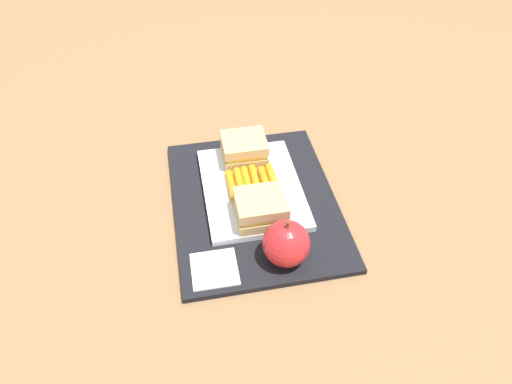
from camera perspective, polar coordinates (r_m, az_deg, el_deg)
ground_plane at (r=0.84m, az=-0.16°, el=-1.48°), size 2.40×2.40×0.00m
lunchbag_mat at (r=0.84m, az=-0.16°, el=-1.24°), size 0.36×0.28×0.01m
food_tray at (r=0.85m, az=-0.48°, el=0.46°), size 0.23×0.17×0.01m
sandwich_half_left at (r=0.89m, az=-1.41°, el=5.17°), size 0.07×0.08×0.04m
sandwich_half_right at (r=0.78m, az=0.56°, el=-1.93°), size 0.07×0.08×0.04m
carrot_sticks_bundle at (r=0.84m, az=-0.47°, el=1.10°), size 0.08×0.09×0.02m
apple at (r=0.72m, az=3.62°, el=-6.11°), size 0.07×0.07×0.08m
paper_napkin at (r=0.74m, az=-4.95°, el=-9.09°), size 0.07×0.07×0.00m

